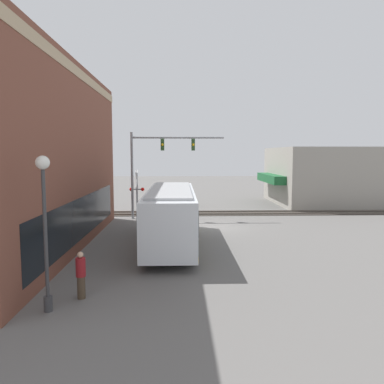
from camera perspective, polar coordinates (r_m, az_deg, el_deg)
The scene contains 10 objects.
ground_plane at distance 26.08m, azimuth 3.24°, elevation -5.40°, with size 120.00×120.00×0.00m, color #605E5B.
shop_building at distance 40.50m, azimuth 19.42°, elevation 2.35°, with size 10.90×11.04×5.71m.
city_bus at distance 20.90m, azimuth -3.23°, elevation -3.35°, with size 10.80×2.59×3.17m.
traffic_signal_gantry at distance 29.25m, azimuth -5.25°, elevation 5.44°, with size 0.42×7.23×6.74m.
crossing_signal at distance 29.74m, azimuth -8.39°, elevation 0.41°, with size 1.41×1.18×3.81m.
streetlamp at distance 12.72m, azimuth -21.52°, elevation -3.99°, with size 0.44×0.44×5.03m.
rail_track_near at distance 31.96m, azimuth 2.29°, elevation -3.26°, with size 2.60×60.00×0.15m.
parked_car_grey at distance 37.30m, azimuth -2.61°, elevation -0.93°, with size 4.44×1.82×1.49m.
pedestrian_at_crossing at distance 30.44m, azimuth -7.02°, elevation -2.19°, with size 0.34×0.34×1.67m.
pedestrian_by_lamp at distance 13.98m, azimuth -16.58°, elevation -12.00°, with size 0.34×0.34×1.68m.
Camera 1 is at (-25.48, 2.28, 5.08)m, focal length 35.00 mm.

